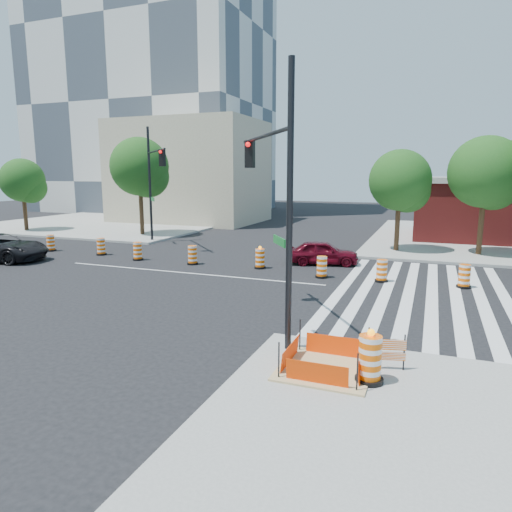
% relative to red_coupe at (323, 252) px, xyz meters
% --- Properties ---
extents(ground, '(120.00, 120.00, 0.00)m').
position_rel_red_coupe_xyz_m(ground, '(-5.78, -4.59, -0.65)').
color(ground, black).
rests_on(ground, ground).
extents(sidewalk_nw, '(22.00, 22.00, 0.15)m').
position_rel_red_coupe_xyz_m(sidewalk_nw, '(-23.78, 13.41, -0.58)').
color(sidewalk_nw, gray).
rests_on(sidewalk_nw, ground).
extents(crosswalk_east, '(6.75, 13.50, 0.01)m').
position_rel_red_coupe_xyz_m(crosswalk_east, '(5.17, -4.59, -0.65)').
color(crosswalk_east, silver).
rests_on(crosswalk_east, ground).
extents(lane_centerline, '(14.00, 0.12, 0.01)m').
position_rel_red_coupe_xyz_m(lane_centerline, '(-5.78, -4.59, -0.65)').
color(lane_centerline, silver).
rests_on(lane_centerline, ground).
extents(excavation_pit, '(2.20, 2.20, 0.90)m').
position_rel_red_coupe_xyz_m(excavation_pit, '(3.22, -13.59, -0.43)').
color(excavation_pit, tan).
rests_on(excavation_pit, ground).
extents(tower_nw, '(28.00, 18.00, 45.00)m').
position_rel_red_coupe_xyz_m(tower_nw, '(-29.78, 29.41, 21.85)').
color(tower_nw, silver).
rests_on(tower_nw, ground).
extents(beige_midrise, '(14.00, 10.00, 10.00)m').
position_rel_red_coupe_xyz_m(beige_midrise, '(-17.78, 17.41, 4.35)').
color(beige_midrise, tan).
rests_on(beige_midrise, ground).
extents(red_coupe, '(4.09, 2.44, 1.31)m').
position_rel_red_coupe_xyz_m(red_coupe, '(0.00, 0.00, 0.00)').
color(red_coupe, '#4E0613').
rests_on(red_coupe, ground).
extents(signal_pole_se, '(3.33, 4.81, 7.57)m').
position_rel_red_coupe_xyz_m(signal_pole_se, '(1.06, -11.29, 3.99)').
color(signal_pole_se, black).
rests_on(signal_pole_se, ground).
extents(signal_pole_nw, '(4.19, 4.45, 7.90)m').
position_rel_red_coupe_xyz_m(signal_pole_nw, '(-12.21, 2.48, 4.19)').
color(signal_pole_nw, black).
rests_on(signal_pole_nw, ground).
extents(pit_drum, '(0.65, 0.65, 1.28)m').
position_rel_red_coupe_xyz_m(pit_drum, '(4.30, -13.89, 0.03)').
color(pit_drum, black).
rests_on(pit_drum, ground).
extents(barricade, '(0.75, 0.24, 0.90)m').
position_rel_red_coupe_xyz_m(barricade, '(4.67, -13.01, -0.01)').
color(barricade, '#F55C05').
rests_on(barricade, ground).
extents(tree_north_a, '(3.61, 3.59, 6.10)m').
position_rel_red_coupe_xyz_m(tree_north_a, '(-26.57, 4.86, 3.44)').
color(tree_north_a, '#382314').
rests_on(tree_north_a, ground).
extents(tree_north_b, '(4.48, 4.48, 7.62)m').
position_rel_red_coupe_xyz_m(tree_north_b, '(-15.83, 6.16, 4.47)').
color(tree_north_b, '#382314').
rests_on(tree_north_b, ground).
extents(tree_north_c, '(3.72, 3.72, 6.32)m').
position_rel_red_coupe_xyz_m(tree_north_c, '(3.48, 5.41, 3.59)').
color(tree_north_c, '#382314').
rests_on(tree_north_c, ground).
extents(tree_north_d, '(4.13, 4.13, 7.01)m').
position_rel_red_coupe_xyz_m(tree_north_d, '(8.16, 5.65, 4.06)').
color(tree_north_d, '#382314').
rests_on(tree_north_d, ground).
extents(median_drum_0, '(0.60, 0.60, 1.02)m').
position_rel_red_coupe_xyz_m(median_drum_0, '(-17.06, -2.02, -0.17)').
color(median_drum_0, black).
rests_on(median_drum_0, ground).
extents(median_drum_1, '(0.60, 0.60, 1.02)m').
position_rel_red_coupe_xyz_m(median_drum_1, '(-13.13, -2.01, -0.17)').
color(median_drum_1, black).
rests_on(median_drum_1, ground).
extents(median_drum_2, '(0.60, 0.60, 1.02)m').
position_rel_red_coupe_xyz_m(median_drum_2, '(-10.07, -2.61, -0.17)').
color(median_drum_2, black).
rests_on(median_drum_2, ground).
extents(median_drum_3, '(0.60, 0.60, 1.02)m').
position_rel_red_coupe_xyz_m(median_drum_3, '(-6.56, -2.57, -0.17)').
color(median_drum_3, black).
rests_on(median_drum_3, ground).
extents(median_drum_4, '(0.60, 0.60, 1.18)m').
position_rel_red_coupe_xyz_m(median_drum_4, '(-2.78, -2.23, -0.16)').
color(median_drum_4, black).
rests_on(median_drum_4, ground).
extents(median_drum_5, '(0.60, 0.60, 1.02)m').
position_rel_red_coupe_xyz_m(median_drum_5, '(0.70, -3.17, -0.17)').
color(median_drum_5, black).
rests_on(median_drum_5, ground).
extents(median_drum_6, '(0.60, 0.60, 1.02)m').
position_rel_red_coupe_xyz_m(median_drum_6, '(3.43, -3.00, -0.17)').
color(median_drum_6, black).
rests_on(median_drum_6, ground).
extents(median_drum_7, '(0.60, 0.60, 1.02)m').
position_rel_red_coupe_xyz_m(median_drum_7, '(6.87, -2.87, -0.17)').
color(median_drum_7, black).
rests_on(median_drum_7, ground).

